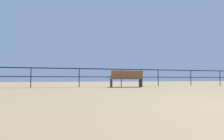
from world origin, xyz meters
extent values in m
cube|color=black|center=(0.00, 9.35, 1.00)|extent=(24.38, 0.05, 0.05)
cube|color=black|center=(0.00, 9.35, 0.55)|extent=(24.38, 0.04, 0.04)
cylinder|color=black|center=(-4.88, 9.35, 0.50)|extent=(0.04, 0.04, 1.00)
cylinder|color=black|center=(-2.44, 9.35, 0.50)|extent=(0.04, 0.04, 1.00)
cylinder|color=black|center=(0.00, 9.35, 0.50)|extent=(0.04, 0.04, 1.00)
cylinder|color=black|center=(2.44, 9.35, 0.50)|extent=(0.04, 0.04, 1.00)
cylinder|color=black|center=(4.88, 9.35, 0.50)|extent=(0.04, 0.04, 1.00)
cylinder|color=black|center=(7.31, 9.35, 0.50)|extent=(0.04, 0.04, 1.00)
cube|color=brown|center=(-0.02, 8.52, 0.45)|extent=(1.76, 0.64, 0.05)
cube|color=brown|center=(-0.04, 8.29, 0.67)|extent=(1.73, 0.27, 0.45)
cube|color=black|center=(0.80, 8.45, 0.22)|extent=(0.08, 0.45, 0.45)
cube|color=black|center=(0.82, 8.64, 0.59)|extent=(0.07, 0.35, 0.04)
cube|color=black|center=(-0.84, 8.59, 0.22)|extent=(0.08, 0.45, 0.45)
cube|color=black|center=(-0.82, 8.78, 0.59)|extent=(0.07, 0.35, 0.04)
camera|label=1|loc=(-3.63, -0.85, 0.42)|focal=29.70mm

